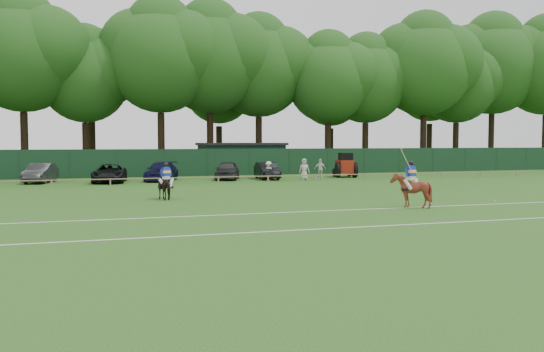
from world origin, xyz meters
name	(u,v)px	position (x,y,z in m)	size (l,w,h in m)	color
ground	(282,210)	(0.00, 0.00, 0.00)	(160.00, 160.00, 0.00)	#1E4C14
horse_dark	(166,187)	(-4.46, 6.59, 0.70)	(0.76, 1.66, 1.40)	black
horse_chestnut	(411,190)	(6.20, -1.07, 0.85)	(1.37, 1.54, 1.70)	maroon
sedan_grey	(40,173)	(-12.02, 22.29, 0.75)	(1.58, 4.54, 1.49)	#2C2D2F
suv_black	(109,173)	(-6.94, 20.99, 0.71)	(2.35, 5.09, 1.42)	black
sedan_navy	(161,171)	(-2.86, 21.74, 0.75)	(2.11, 5.20, 1.51)	#111235
hatch_grey	(227,170)	(2.55, 21.50, 0.77)	(1.81, 4.50, 1.53)	#313133
estate_black	(267,171)	(5.88, 21.07, 0.72)	(1.52, 4.36, 1.44)	black
spectator_left	(269,171)	(5.57, 19.64, 0.78)	(1.00, 0.58, 1.55)	silver
spectator_mid	(320,169)	(10.18, 19.76, 0.85)	(0.99, 0.41, 1.70)	silver
spectator_right	(304,169)	(8.52, 19.17, 0.88)	(0.86, 0.56, 1.76)	beige
rider_dark	(166,175)	(-4.45, 6.58, 1.37)	(0.92, 0.51, 1.41)	silver
rider_chestnut	(411,174)	(6.20, -1.08, 1.61)	(0.97, 0.50, 2.05)	silver
polo_ball	(495,201)	(12.01, 0.07, 0.04)	(0.09, 0.09, 0.09)	silver
pitch_lines	(309,219)	(0.00, -3.50, 0.01)	(60.00, 5.10, 0.01)	silver
pitch_rail	(205,177)	(0.00, 18.00, 0.45)	(62.10, 0.10, 0.50)	#997F5B
perimeter_fence	(186,163)	(0.00, 27.00, 1.25)	(92.08, 0.08, 2.50)	#14351E
utility_shed	(241,158)	(6.00, 30.00, 1.54)	(8.40, 4.40, 3.04)	#14331E
tree_row	(192,172)	(2.00, 35.00, 0.00)	(96.00, 12.00, 21.00)	#26561C
tractor	(345,166)	(13.23, 21.36, 1.03)	(2.18, 2.86, 2.17)	maroon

